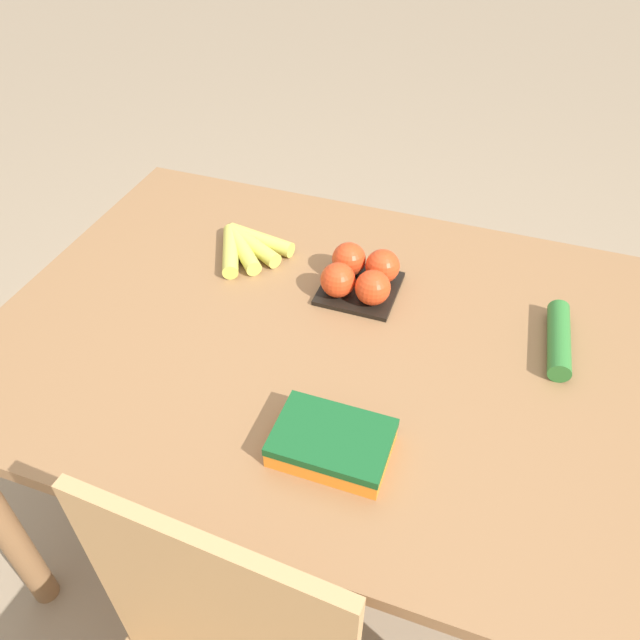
% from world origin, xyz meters
% --- Properties ---
extents(ground_plane, '(12.00, 12.00, 0.00)m').
position_xyz_m(ground_plane, '(0.00, 0.00, 0.00)').
color(ground_plane, gray).
extents(dining_table, '(1.30, 0.95, 0.73)m').
position_xyz_m(dining_table, '(0.00, 0.00, 0.64)').
color(dining_table, olive).
rests_on(dining_table, ground_plane).
extents(banana_bunch, '(0.18, 0.18, 0.04)m').
position_xyz_m(banana_bunch, '(0.25, -0.19, 0.75)').
color(banana_bunch, brown).
rests_on(banana_bunch, dining_table).
extents(tomato_pack, '(0.16, 0.16, 0.08)m').
position_xyz_m(tomato_pack, '(-0.04, -0.15, 0.77)').
color(tomato_pack, black).
rests_on(tomato_pack, dining_table).
extents(carrot_bag, '(0.19, 0.13, 0.05)m').
position_xyz_m(carrot_bag, '(-0.11, 0.26, 0.76)').
color(carrot_bag, orange).
rests_on(carrot_bag, dining_table).
extents(cucumber_near, '(0.06, 0.19, 0.04)m').
position_xyz_m(cucumber_near, '(-0.45, -0.11, 0.75)').
color(cucumber_near, '#2D702D').
rests_on(cucumber_near, dining_table).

